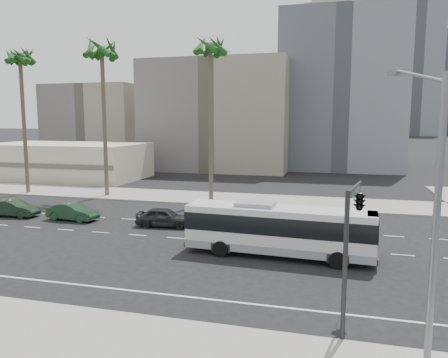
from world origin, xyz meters
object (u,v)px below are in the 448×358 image
(car_c, at_px, (14,208))
(palm_mid, at_px, (102,55))
(streetlight_corner, at_px, (430,203))
(traffic_signal, at_px, (358,203))
(car_b, at_px, (73,212))
(palm_near, at_px, (210,51))
(city_bus, at_px, (279,229))
(palm_far, at_px, (20,60))
(car_a, at_px, (164,217))

(car_c, xyz_separation_m, palm_mid, (2.64, 11.04, 14.38))
(streetlight_corner, xyz_separation_m, traffic_signal, (-1.93, 4.26, -0.92))
(car_b, distance_m, streetlight_corner, 29.66)
(palm_near, bearing_deg, car_c, -144.10)
(city_bus, xyz_separation_m, palm_far, (-30.76, 15.42, 13.09))
(palm_near, bearing_deg, car_a, -93.41)
(car_a, distance_m, palm_mid, 21.42)
(car_a, xyz_separation_m, traffic_signal, (13.96, -12.18, 4.08))
(traffic_signal, xyz_separation_m, palm_mid, (-25.40, 23.23, 10.27))
(car_a, height_order, streetlight_corner, streetlight_corner)
(car_b, height_order, palm_far, palm_far)
(city_bus, relative_size, traffic_signal, 1.99)
(car_b, bearing_deg, city_bus, -101.08)
(palm_near, xyz_separation_m, palm_mid, (-12.07, 0.39, 0.15))
(car_a, bearing_deg, streetlight_corner, -141.07)
(car_a, bearing_deg, city_bus, -122.89)
(car_a, relative_size, palm_mid, 0.26)
(traffic_signal, xyz_separation_m, palm_near, (-13.32, 22.83, 10.12))
(streetlight_corner, bearing_deg, car_b, 135.57)
(streetlight_corner, relative_size, palm_mid, 0.61)
(car_c, xyz_separation_m, palm_far, (-7.00, 10.31, 14.09))
(palm_near, relative_size, palm_far, 1.01)
(car_c, relative_size, palm_mid, 0.26)
(car_a, xyz_separation_m, streetlight_corner, (15.89, -16.44, 5.00))
(palm_near, distance_m, palm_far, 21.71)
(car_b, relative_size, palm_mid, 0.26)
(car_c, xyz_separation_m, palm_near, (14.71, 10.65, 14.23))
(city_bus, height_order, palm_near, palm_near)
(car_a, relative_size, palm_far, 0.27)
(city_bus, relative_size, car_a, 2.62)
(city_bus, height_order, car_b, city_bus)
(car_c, relative_size, palm_near, 0.27)
(city_bus, relative_size, palm_near, 0.70)
(streetlight_corner, distance_m, palm_far, 46.52)
(car_a, relative_size, streetlight_corner, 0.43)
(car_b, height_order, palm_mid, palm_mid)
(streetlight_corner, xyz_separation_m, palm_far, (-36.96, 26.76, 9.06))
(traffic_signal, bearing_deg, palm_near, 130.65)
(city_bus, bearing_deg, palm_mid, 145.85)
(car_b, bearing_deg, car_c, 95.24)
(streetlight_corner, height_order, palm_mid, palm_mid)
(car_a, distance_m, car_b, 8.26)
(car_c, height_order, palm_near, palm_near)
(city_bus, height_order, traffic_signal, traffic_signal)
(car_a, height_order, palm_far, palm_far)
(car_c, xyz_separation_m, traffic_signal, (28.03, -12.19, 4.11))
(traffic_signal, height_order, palm_mid, palm_mid)
(car_c, xyz_separation_m, streetlight_corner, (29.97, -16.44, 5.03))
(streetlight_corner, bearing_deg, palm_mid, 124.71)
(streetlight_corner, relative_size, palm_far, 0.62)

